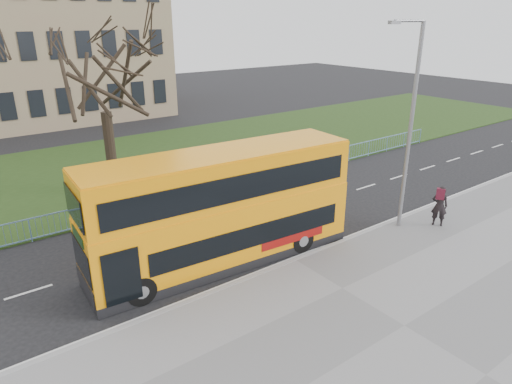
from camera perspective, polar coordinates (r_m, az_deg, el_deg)
ground at (r=19.51m, az=1.82°, el=-6.93°), size 120.00×120.00×0.00m
pavement at (r=15.60m, az=18.03°, el=-15.76°), size 80.00×10.50×0.12m
kerb at (r=18.44m, az=4.85°, el=-8.53°), size 80.00×0.20×0.14m
grass_verge at (r=31.13m, az=-14.78°, el=3.31°), size 80.00×15.40×0.08m
guard_railing at (r=24.33m, az=-7.86°, el=0.14°), size 40.00×0.12×1.10m
bare_tree at (r=24.98m, az=-18.48°, el=11.39°), size 7.47×7.47×10.67m
yellow_bus at (r=17.54m, az=-4.27°, el=-1.70°), size 10.75×3.23×4.44m
pedestrian at (r=22.48m, az=21.96°, el=-1.61°), size 0.77×0.83×1.91m
street_lamp at (r=20.64m, az=18.63°, el=8.43°), size 1.89×0.43×8.95m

